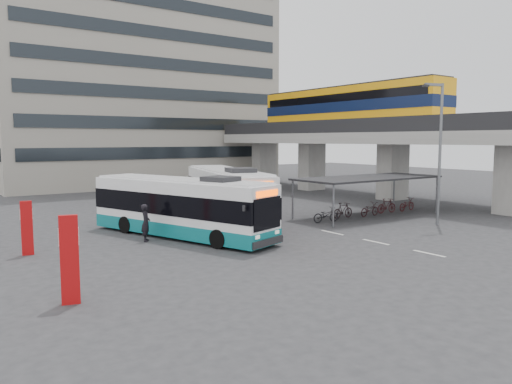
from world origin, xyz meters
TOP-DOWN VIEW (x-y plane):
  - ground at (0.00, 0.00)m, footprint 120.00×120.00m
  - viaduct at (17.00, 12.76)m, footprint 8.00×32.00m
  - bike_shelter at (8.50, 3.00)m, footprint 10.00×4.00m
  - office_block at (6.00, 36.00)m, footprint 30.00×15.00m
  - road_markings at (2.50, -3.00)m, footprint 0.15×7.60m
  - bus_main at (0.14, 6.81)m, footprint 5.54×11.64m
  - bus_teal at (-4.55, 3.74)m, footprint 5.61×11.02m
  - pedestrian at (-6.50, 3.64)m, footprint 0.69×0.79m
  - lamp_post at (9.16, -1.67)m, footprint 1.40×0.51m
  - sign_totem_south at (-12.07, -3.87)m, footprint 0.58×0.31m
  - sign_totem_mid at (-11.81, 3.81)m, footprint 0.51×0.20m

SIDE VIEW (x-z plane):
  - ground at x=0.00m, z-range 0.00..0.00m
  - road_markings at x=2.50m, z-range 0.00..0.01m
  - pedestrian at x=-6.50m, z-range 0.00..1.82m
  - sign_totem_mid at x=-11.81m, z-range 0.04..2.38m
  - sign_totem_south at x=-12.07m, z-range 0.04..2.75m
  - bus_teal at x=-4.55m, z-range -0.11..3.09m
  - bike_shelter at x=8.50m, z-range 0.25..2.79m
  - bus_main at x=0.14m, z-range -0.12..3.25m
  - lamp_post at x=9.16m, z-range 0.57..8.68m
  - viaduct at x=17.00m, z-range 1.39..11.07m
  - office_block at x=6.00m, z-range 0.00..25.00m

